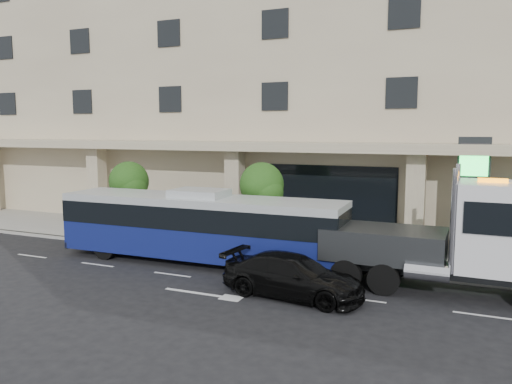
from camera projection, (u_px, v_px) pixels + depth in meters
ground at (273, 276)px, 20.97m from camera, size 120.00×120.00×0.00m
sidewalk at (308, 248)px, 25.53m from camera, size 120.00×6.00×0.15m
curb at (289, 263)px, 22.79m from camera, size 120.00×0.30×0.15m
convention_center at (355, 72)px, 33.82m from camera, size 60.00×17.60×20.00m
tree_left at (129, 184)px, 27.74m from camera, size 2.27×2.20×4.22m
tree_mid at (262, 188)px, 24.61m from camera, size 2.28×2.20×4.38m
city_bus at (200, 226)px, 22.90m from camera, size 13.51×3.07×3.41m
tow_truck at (461, 243)px, 18.34m from camera, size 10.55×2.80×4.81m
black_sedan at (293, 276)px, 18.31m from camera, size 5.53×2.72×1.55m
signage_pylon at (472, 197)px, 23.15m from camera, size 1.42×0.57×5.64m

